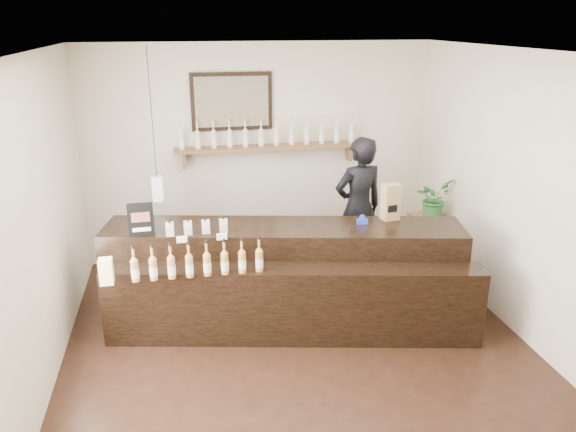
% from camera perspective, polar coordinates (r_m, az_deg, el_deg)
% --- Properties ---
extents(ground, '(5.00, 5.00, 0.00)m').
position_cam_1_polar(ground, '(5.65, 1.19, -13.42)').
color(ground, black).
rests_on(ground, ground).
extents(room_shell, '(5.00, 5.00, 5.00)m').
position_cam_1_polar(room_shell, '(4.93, 1.33, 3.44)').
color(room_shell, beige).
rests_on(room_shell, ground).
extents(back_wall_decor, '(2.66, 0.96, 1.69)m').
position_cam_1_polar(back_wall_decor, '(7.18, -3.96, 8.91)').
color(back_wall_decor, brown).
rests_on(back_wall_decor, ground).
extents(counter, '(3.77, 1.72, 1.21)m').
position_cam_1_polar(counter, '(5.88, -0.26, -6.53)').
color(counter, black).
rests_on(counter, ground).
extents(promo_sign, '(0.25, 0.03, 0.34)m').
position_cam_1_polar(promo_sign, '(5.65, -14.72, -0.37)').
color(promo_sign, black).
rests_on(promo_sign, counter).
extents(paper_bag, '(0.20, 0.16, 0.39)m').
position_cam_1_polar(paper_bag, '(6.03, 10.38, 1.43)').
color(paper_bag, '#9E804C').
rests_on(paper_bag, counter).
extents(tape_dispenser, '(0.12, 0.07, 0.10)m').
position_cam_1_polar(tape_dispenser, '(5.89, 7.56, -0.45)').
color(tape_dispenser, '#1935B2').
rests_on(tape_dispenser, counter).
extents(side_cabinet, '(0.51, 0.60, 0.74)m').
position_cam_1_polar(side_cabinet, '(7.32, 14.19, -2.76)').
color(side_cabinet, brown).
rests_on(side_cabinet, ground).
extents(potted_plant, '(0.56, 0.55, 0.47)m').
position_cam_1_polar(potted_plant, '(7.12, 14.59, 1.77)').
color(potted_plant, '#2D702E').
rests_on(potted_plant, side_cabinet).
extents(shopkeeper, '(0.81, 0.62, 1.99)m').
position_cam_1_polar(shopkeeper, '(6.84, 7.19, 1.71)').
color(shopkeeper, black).
rests_on(shopkeeper, ground).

